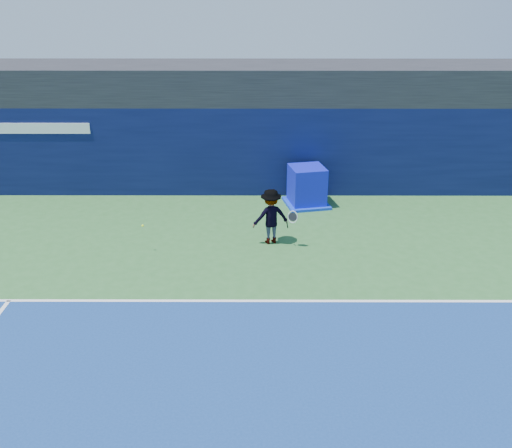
% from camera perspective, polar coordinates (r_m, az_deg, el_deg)
% --- Properties ---
extents(ground, '(80.00, 80.00, 0.00)m').
position_cam_1_polar(ground, '(10.86, -4.03, -15.89)').
color(ground, '#2C622C').
rests_on(ground, ground).
extents(baseline, '(24.00, 0.10, 0.01)m').
position_cam_1_polar(baseline, '(13.31, -3.15, -7.68)').
color(baseline, white).
rests_on(baseline, ground).
extents(stadium_band, '(36.00, 3.00, 1.20)m').
position_cam_1_polar(stadium_band, '(20.17, -2.06, 14.00)').
color(stadium_band, black).
rests_on(stadium_band, back_wall_assembly).
extents(back_wall_assembly, '(36.00, 1.03, 3.00)m').
position_cam_1_polar(back_wall_assembly, '(19.65, -2.09, 7.47)').
color(back_wall_assembly, '#0A1039').
rests_on(back_wall_assembly, ground).
extents(equipment_cart, '(1.59, 1.59, 1.29)m').
position_cam_1_polar(equipment_cart, '(18.72, 5.10, 3.65)').
color(equipment_cart, '#0D12B9').
rests_on(equipment_cart, ground).
extents(tennis_player, '(1.31, 0.85, 1.58)m').
position_cam_1_polar(tennis_player, '(15.83, 1.49, 0.76)').
color(tennis_player, silver).
rests_on(tennis_player, ground).
extents(tennis_ball, '(0.06, 0.06, 0.06)m').
position_cam_1_polar(tennis_ball, '(15.59, -11.27, -0.17)').
color(tennis_ball, '#DBF41B').
rests_on(tennis_ball, ground).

